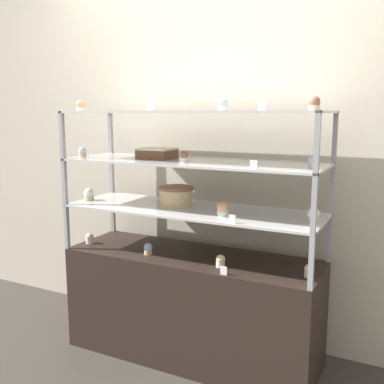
# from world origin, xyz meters

# --- Properties ---
(ground_plane) EXTENTS (20.00, 20.00, 0.00)m
(ground_plane) POSITION_xyz_m (0.00, 0.00, 0.00)
(ground_plane) COLOR #38332D
(back_wall) EXTENTS (8.00, 0.05, 2.60)m
(back_wall) POSITION_xyz_m (0.00, 0.39, 1.30)
(back_wall) COLOR beige
(back_wall) RESTS_ON ground_plane
(display_base) EXTENTS (1.49, 0.49, 0.63)m
(display_base) POSITION_xyz_m (0.00, 0.00, 0.31)
(display_base) COLOR black
(display_base) RESTS_ON ground_plane
(display_riser_lower) EXTENTS (1.49, 0.49, 0.28)m
(display_riser_lower) POSITION_xyz_m (0.00, 0.00, 0.89)
(display_riser_lower) COLOR #99999E
(display_riser_lower) RESTS_ON display_base
(display_riser_middle) EXTENTS (1.49, 0.49, 0.28)m
(display_riser_middle) POSITION_xyz_m (0.00, 0.00, 1.17)
(display_riser_middle) COLOR #99999E
(display_riser_middle) RESTS_ON display_riser_lower
(display_riser_upper) EXTENTS (1.49, 0.49, 0.28)m
(display_riser_upper) POSITION_xyz_m (0.00, 0.00, 1.44)
(display_riser_upper) COLOR #99999E
(display_riser_upper) RESTS_ON display_riser_middle
(layer_cake_centerpiece) EXTENTS (0.21, 0.21, 0.11)m
(layer_cake_centerpiece) POSITION_xyz_m (-0.13, 0.05, 0.96)
(layer_cake_centerpiece) COLOR #DBBC84
(layer_cake_centerpiece) RESTS_ON display_riser_lower
(sheet_cake_frosted) EXTENTS (0.20, 0.18, 0.06)m
(sheet_cake_frosted) POSITION_xyz_m (-0.24, 0.02, 1.21)
(sheet_cake_frosted) COLOR brown
(sheet_cake_frosted) RESTS_ON display_riser_middle
(cupcake_0) EXTENTS (0.05, 0.05, 0.07)m
(cupcake_0) POSITION_xyz_m (-0.68, -0.08, 0.66)
(cupcake_0) COLOR white
(cupcake_0) RESTS_ON display_base
(cupcake_1) EXTENTS (0.05, 0.05, 0.07)m
(cupcake_1) POSITION_xyz_m (-0.23, -0.11, 0.66)
(cupcake_1) COLOR #CCB28C
(cupcake_1) RESTS_ON display_base
(cupcake_2) EXTENTS (0.05, 0.05, 0.07)m
(cupcake_2) POSITION_xyz_m (0.23, -0.12, 0.66)
(cupcake_2) COLOR white
(cupcake_2) RESTS_ON display_base
(cupcake_3) EXTENTS (0.05, 0.05, 0.07)m
(cupcake_3) POSITION_xyz_m (0.69, -0.06, 0.66)
(cupcake_3) COLOR white
(cupcake_3) RESTS_ON display_base
(price_tag_0) EXTENTS (0.04, 0.00, 0.04)m
(price_tag_0) POSITION_xyz_m (0.29, -0.22, 0.65)
(price_tag_0) COLOR white
(price_tag_0) RESTS_ON display_base
(cupcake_4) EXTENTS (0.06, 0.06, 0.08)m
(cupcake_4) POSITION_xyz_m (-0.69, -0.07, 0.94)
(cupcake_4) COLOR #CCB28C
(cupcake_4) RESTS_ON display_riser_lower
(cupcake_5) EXTENTS (0.06, 0.06, 0.08)m
(cupcake_5) POSITION_xyz_m (0.23, -0.09, 0.94)
(cupcake_5) COLOR white
(cupcake_5) RESTS_ON display_riser_lower
(cupcake_6) EXTENTS (0.06, 0.06, 0.08)m
(cupcake_6) POSITION_xyz_m (0.69, -0.04, 0.94)
(cupcake_6) COLOR #CCB28C
(cupcake_6) RESTS_ON display_riser_lower
(price_tag_1) EXTENTS (0.04, 0.00, 0.04)m
(price_tag_1) POSITION_xyz_m (0.33, -0.22, 0.93)
(price_tag_1) COLOR white
(price_tag_1) RESTS_ON display_riser_lower
(cupcake_7) EXTENTS (0.05, 0.05, 0.06)m
(cupcake_7) POSITION_xyz_m (-0.70, -0.10, 1.21)
(cupcake_7) COLOR #CCB28C
(cupcake_7) RESTS_ON display_riser_middle
(cupcake_8) EXTENTS (0.05, 0.05, 0.06)m
(cupcake_8) POSITION_xyz_m (0.00, -0.10, 1.21)
(cupcake_8) COLOR white
(cupcake_8) RESTS_ON display_riser_middle
(cupcake_9) EXTENTS (0.05, 0.05, 0.06)m
(cupcake_9) POSITION_xyz_m (0.68, -0.05, 1.21)
(cupcake_9) COLOR beige
(cupcake_9) RESTS_ON display_riser_middle
(price_tag_2) EXTENTS (0.04, 0.00, 0.04)m
(price_tag_2) POSITION_xyz_m (0.44, -0.22, 1.20)
(price_tag_2) COLOR white
(price_tag_2) RESTS_ON display_riser_middle
(cupcake_10) EXTENTS (0.05, 0.05, 0.07)m
(cupcake_10) POSITION_xyz_m (-0.70, -0.10, 1.49)
(cupcake_10) COLOR beige
(cupcake_10) RESTS_ON display_riser_upper
(cupcake_11) EXTENTS (0.05, 0.05, 0.07)m
(cupcake_11) POSITION_xyz_m (-0.23, -0.05, 1.49)
(cupcake_11) COLOR white
(cupcake_11) RESTS_ON display_riser_upper
(cupcake_12) EXTENTS (0.05, 0.05, 0.07)m
(cupcake_12) POSITION_xyz_m (0.23, -0.11, 1.49)
(cupcake_12) COLOR white
(cupcake_12) RESTS_ON display_riser_upper
(cupcake_13) EXTENTS (0.05, 0.05, 0.07)m
(cupcake_13) POSITION_xyz_m (0.69, -0.10, 1.49)
(cupcake_13) COLOR #CCB28C
(cupcake_13) RESTS_ON display_riser_upper
(price_tag_3) EXTENTS (0.04, 0.00, 0.04)m
(price_tag_3) POSITION_xyz_m (0.47, -0.22, 1.48)
(price_tag_3) COLOR white
(price_tag_3) RESTS_ON display_riser_upper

